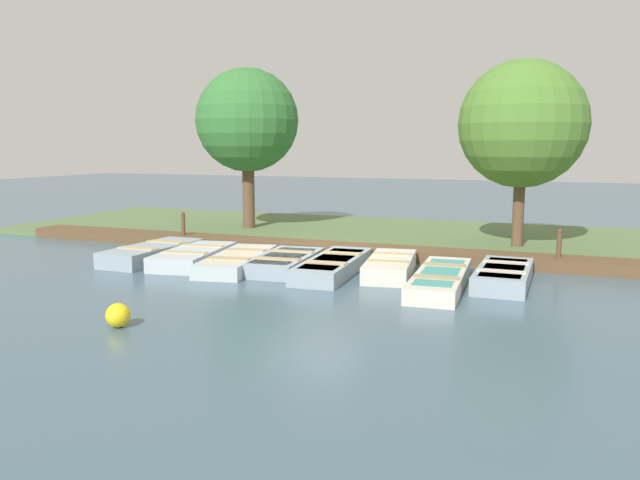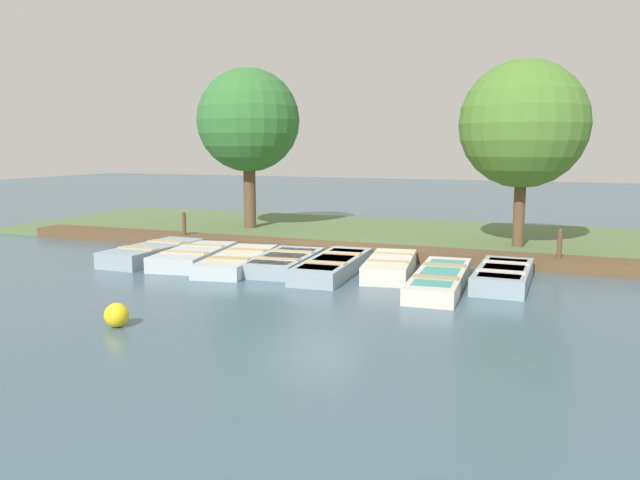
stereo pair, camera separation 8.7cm
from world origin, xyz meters
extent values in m
plane|color=#425B6B|center=(0.00, 0.00, 0.00)|extent=(80.00, 80.00, 0.00)
cube|color=#567042|center=(-5.00, 0.00, 0.07)|extent=(8.00, 24.00, 0.14)
cube|color=brown|center=(-1.34, 0.00, 0.15)|extent=(1.03, 19.54, 0.29)
cube|color=#8C9EA8|center=(1.18, -3.79, 0.20)|extent=(2.99, 1.17, 0.39)
cube|color=teal|center=(1.18, -3.79, 0.37)|extent=(2.45, 0.91, 0.03)
cube|color=tan|center=(1.74, -3.80, 0.40)|extent=(0.31, 1.03, 0.03)
cube|color=tan|center=(0.62, -3.78, 0.40)|extent=(0.31, 1.03, 0.03)
cube|color=#B2BCC1|center=(1.16, -2.58, 0.18)|extent=(2.96, 1.63, 0.36)
cube|color=#994C33|center=(1.16, -2.58, 0.35)|extent=(2.42, 1.29, 0.03)
cube|color=tan|center=(1.69, -2.49, 0.37)|extent=(0.45, 1.14, 0.03)
cube|color=tan|center=(0.63, -2.66, 0.37)|extent=(0.45, 1.14, 0.03)
cube|color=#B2BCC1|center=(1.22, -1.32, 0.16)|extent=(3.34, 1.63, 0.32)
cube|color=beige|center=(1.22, -1.32, 0.31)|extent=(2.73, 1.29, 0.03)
cube|color=tan|center=(1.82, -1.21, 0.34)|extent=(0.49, 1.04, 0.03)
cube|color=tan|center=(0.62, -1.42, 0.34)|extent=(0.49, 1.04, 0.03)
cube|color=#8C9EA8|center=(0.93, -0.23, 0.16)|extent=(2.90, 1.46, 0.32)
cube|color=#4C709E|center=(0.93, -0.23, 0.31)|extent=(2.37, 1.15, 0.03)
cube|color=tan|center=(1.46, -0.18, 0.33)|extent=(0.38, 1.14, 0.03)
cube|color=tan|center=(0.40, -0.28, 0.33)|extent=(0.38, 1.14, 0.03)
cube|color=#8C9EA8|center=(1.00, 1.04, 0.18)|extent=(3.44, 1.24, 0.35)
cube|color=#4C709E|center=(1.00, 1.04, 0.34)|extent=(2.82, 0.98, 0.03)
cube|color=tan|center=(1.64, 1.09, 0.36)|extent=(0.40, 0.96, 0.03)
cube|color=tan|center=(0.36, 1.00, 0.36)|extent=(0.40, 0.96, 0.03)
cube|color=beige|center=(0.67, 2.29, 0.19)|extent=(2.73, 1.34, 0.38)
cube|color=#994C33|center=(0.67, 2.29, 0.37)|extent=(2.23, 1.06, 0.03)
cube|color=tan|center=(1.16, 2.36, 0.40)|extent=(0.39, 0.91, 0.03)
cube|color=tan|center=(0.18, 2.22, 0.40)|extent=(0.39, 0.91, 0.03)
cube|color=beige|center=(1.51, 3.59, 0.16)|extent=(3.59, 1.18, 0.33)
cube|color=teal|center=(1.51, 3.59, 0.32)|extent=(2.94, 0.93, 0.03)
cube|color=tan|center=(2.18, 3.63, 0.34)|extent=(0.41, 0.90, 0.03)
cube|color=tan|center=(0.84, 3.54, 0.34)|extent=(0.41, 0.90, 0.03)
cube|color=#8C9EA8|center=(0.75, 4.77, 0.18)|extent=(2.76, 1.05, 0.37)
cube|color=#4C709E|center=(0.75, 4.77, 0.35)|extent=(2.26, 0.82, 0.03)
cube|color=beige|center=(1.27, 4.77, 0.38)|extent=(0.28, 0.96, 0.03)
cube|color=beige|center=(0.23, 4.77, 0.38)|extent=(0.28, 0.96, 0.03)
cylinder|color=brown|center=(-1.27, -4.50, 0.45)|extent=(0.11, 0.11, 0.91)
sphere|color=brown|center=(-1.27, -4.50, 0.93)|extent=(0.10, 0.10, 0.10)
cylinder|color=brown|center=(-1.27, 5.81, 0.45)|extent=(0.11, 0.11, 0.91)
sphere|color=brown|center=(-1.27, 5.81, 0.93)|extent=(0.10, 0.10, 0.10)
sphere|color=yellow|center=(6.29, -0.67, 0.20)|extent=(0.39, 0.39, 0.39)
cylinder|color=brown|center=(-4.50, -4.05, 1.39)|extent=(0.40, 0.40, 2.79)
sphere|color=#337033|center=(-4.50, -4.05, 3.72)|extent=(3.40, 3.40, 3.40)
cylinder|color=brown|center=(-3.69, 4.70, 1.26)|extent=(0.31, 0.31, 2.52)
sphere|color=#4C7A2D|center=(-3.69, 4.70, 3.46)|extent=(3.42, 3.42, 3.42)
camera|label=1|loc=(14.10, 5.91, 2.88)|focal=35.00mm
camera|label=2|loc=(14.06, 5.99, 2.88)|focal=35.00mm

